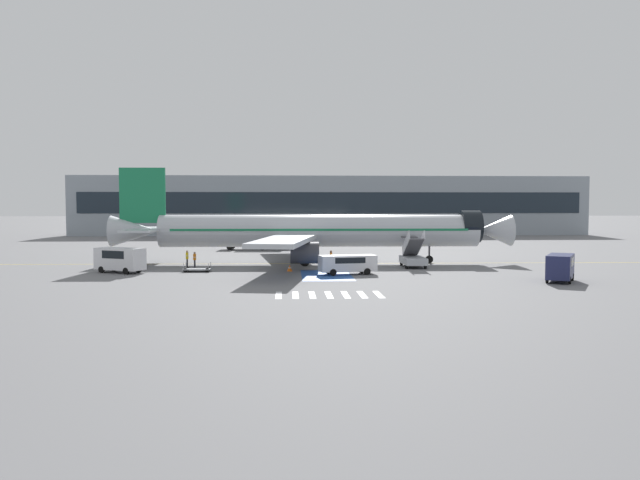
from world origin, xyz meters
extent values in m
plane|color=slate|center=(0.00, 0.00, 0.00)|extent=(600.00, 600.00, 0.00)
cube|color=gold|center=(-0.71, -0.50, 0.00)|extent=(78.78, 1.68, 0.01)
cube|color=#2856A8|center=(-0.71, -12.02, 0.00)|extent=(4.57, 9.11, 0.01)
cube|color=silver|center=(-4.91, -24.53, 0.00)|extent=(0.44, 3.60, 0.01)
cube|color=silver|center=(-3.71, -24.53, 0.00)|extent=(0.44, 3.60, 0.01)
cube|color=silver|center=(-2.51, -24.53, 0.00)|extent=(0.44, 3.60, 0.01)
cube|color=silver|center=(-1.31, -24.53, 0.00)|extent=(0.44, 3.60, 0.01)
cube|color=silver|center=(-0.11, -24.53, 0.00)|extent=(0.44, 3.60, 0.01)
cube|color=silver|center=(1.09, -24.53, 0.00)|extent=(0.44, 3.60, 0.01)
cube|color=silver|center=(2.29, -24.53, 0.00)|extent=(0.44, 3.60, 0.01)
cylinder|color=#B7BCC4|center=(-0.71, -0.50, 3.61)|extent=(34.85, 4.17, 3.52)
cone|color=#B7BCC4|center=(18.61, -0.86, 3.61)|extent=(3.93, 3.52, 3.45)
cone|color=#B7BCC4|center=(-20.74, -0.12, 3.61)|extent=(5.34, 3.47, 3.38)
cylinder|color=black|center=(15.98, -0.81, 4.05)|extent=(2.18, 3.59, 3.55)
cube|color=#197A4C|center=(-0.71, -0.50, 3.79)|extent=(32.07, 4.19, 0.24)
cube|color=#B7BCC4|center=(-4.10, 8.90, 3.08)|extent=(6.35, 18.35, 0.44)
cylinder|color=#38383D|center=(-2.29, 7.04, 1.77)|extent=(2.81, 2.18, 2.13)
cube|color=#B7BCC4|center=(-4.45, -9.77, 3.08)|extent=(7.00, 18.41, 0.44)
cylinder|color=#38383D|center=(-2.57, -7.97, 1.77)|extent=(2.81, 2.18, 2.13)
cube|color=#197A4C|center=(-19.95, -0.14, 7.49)|extent=(4.93, 0.45, 5.99)
cube|color=#B7BCC4|center=(-19.36, 3.19, 3.79)|extent=(3.27, 5.68, 0.24)
cube|color=#B7BCC4|center=(-19.49, -3.49, 3.79)|extent=(3.27, 5.68, 0.24)
cylinder|color=#38383D|center=(11.46, -0.73, 1.84)|extent=(0.20, 0.20, 2.84)
cylinder|color=black|center=(11.46, -0.73, 0.42)|extent=(0.85, 0.30, 0.84)
cylinder|color=#38383D|center=(-2.33, 2.39, 1.82)|extent=(0.24, 0.24, 2.53)
cylinder|color=black|center=(-2.33, 2.39, 0.55)|extent=(1.11, 0.62, 1.10)
cylinder|color=#38383D|center=(-2.44, -3.33, 1.82)|extent=(0.24, 0.24, 2.53)
cylinder|color=black|center=(-2.44, -3.33, 0.55)|extent=(1.11, 0.62, 1.10)
cube|color=#ADB2BA|center=(8.77, -5.04, 0.70)|extent=(2.29, 4.84, 0.70)
cylinder|color=black|center=(7.87, -3.34, 0.35)|extent=(0.23, 0.70, 0.70)
cylinder|color=black|center=(9.74, -3.37, 0.35)|extent=(0.23, 0.70, 0.70)
cylinder|color=black|center=(7.80, -6.70, 0.35)|extent=(0.23, 0.70, 0.70)
cylinder|color=black|center=(9.67, -6.73, 0.35)|extent=(0.23, 0.70, 0.70)
cube|color=#4C4C51|center=(8.77, -5.04, 2.03)|extent=(1.51, 4.18, 2.10)
cube|color=#4C4C51|center=(8.81, -2.76, 3.01)|extent=(1.67, 1.13, 0.12)
cube|color=silver|center=(8.00, -5.02, 2.50)|extent=(0.14, 4.49, 2.81)
cube|color=silver|center=(9.54, -5.05, 2.50)|extent=(0.14, 4.49, 2.81)
cube|color=#38383D|center=(-8.29, 21.17, 0.78)|extent=(9.22, 2.77, 0.60)
cube|color=silver|center=(-12.76, 21.31, 1.28)|extent=(2.10, 2.44, 1.60)
cube|color=black|center=(-13.78, 21.34, 1.60)|extent=(0.10, 2.00, 0.70)
cylinder|color=#B7BCC4|center=(-7.89, 21.16, 2.16)|extent=(6.36, 2.34, 2.15)
cylinder|color=gold|center=(-7.89, 21.16, 2.16)|extent=(0.42, 2.20, 2.19)
cylinder|color=black|center=(-12.39, 20.11, 0.48)|extent=(0.97, 0.31, 0.96)
cylinder|color=black|center=(-12.32, 22.48, 0.48)|extent=(0.97, 0.31, 0.96)
cylinder|color=black|center=(-7.82, 19.97, 0.48)|extent=(0.97, 0.31, 0.96)
cylinder|color=black|center=(-7.75, 22.34, 0.48)|extent=(0.97, 0.31, 0.96)
cylinder|color=black|center=(-5.28, 19.89, 0.48)|extent=(0.97, 0.31, 0.96)
cylinder|color=black|center=(-5.21, 22.27, 0.48)|extent=(0.97, 0.31, 0.96)
cube|color=silver|center=(-20.16, -8.94, 1.35)|extent=(5.13, 3.88, 2.05)
cube|color=black|center=(-20.16, -8.94, 1.80)|extent=(3.22, 2.90, 0.74)
cylinder|color=black|center=(-18.44, -8.88, 0.32)|extent=(0.66, 0.47, 0.64)
cylinder|color=black|center=(-19.24, -10.39, 0.32)|extent=(0.66, 0.47, 0.64)
cylinder|color=black|center=(-21.09, -7.49, 0.32)|extent=(0.66, 0.47, 0.64)
cylinder|color=black|center=(-21.88, -9.00, 0.32)|extent=(0.66, 0.47, 0.64)
cube|color=#1E234C|center=(18.57, -18.00, 1.31)|extent=(3.73, 4.59, 1.97)
cube|color=black|center=(18.57, -18.00, 1.74)|extent=(2.81, 2.96, 0.71)
cylinder|color=black|center=(18.47, -16.44, 0.32)|extent=(0.49, 0.65, 0.64)
cylinder|color=black|center=(19.97, -17.30, 0.32)|extent=(0.49, 0.65, 0.64)
cylinder|color=black|center=(17.17, -18.71, 0.32)|extent=(0.49, 0.65, 0.64)
cylinder|color=black|center=(18.67, -19.57, 0.32)|extent=(0.49, 0.65, 0.64)
cube|color=silver|center=(1.31, -11.47, 1.05)|extent=(5.49, 2.77, 1.47)
cube|color=black|center=(1.31, -11.47, 1.38)|extent=(3.18, 2.37, 0.53)
cylinder|color=black|center=(-0.13, -12.60, 0.32)|extent=(0.67, 0.32, 0.64)
cylinder|color=black|center=(-0.44, -10.94, 0.32)|extent=(0.67, 0.32, 0.64)
cylinder|color=black|center=(3.06, -12.00, 0.32)|extent=(0.67, 0.32, 0.64)
cylinder|color=black|center=(2.75, -10.34, 0.32)|extent=(0.67, 0.32, 0.64)
cube|color=gray|center=(-12.97, -8.30, 0.26)|extent=(2.62, 1.54, 0.12)
cylinder|color=black|center=(-11.92, -7.68, 0.20)|extent=(0.40, 0.11, 0.40)
cylinder|color=black|center=(-11.94, -8.95, 0.20)|extent=(0.40, 0.11, 0.40)
cylinder|color=black|center=(-14.00, -7.65, 0.20)|extent=(0.40, 0.11, 0.40)
cylinder|color=black|center=(-14.02, -8.92, 0.20)|extent=(0.40, 0.11, 0.40)
cylinder|color=gray|center=(-11.77, -7.63, 0.59)|extent=(0.05, 0.05, 0.55)
cylinder|color=gray|center=(-11.79, -9.01, 0.59)|extent=(0.05, 0.05, 0.55)
cylinder|color=gray|center=(-14.16, -7.59, 0.59)|extent=(0.05, 0.05, 0.55)
cylinder|color=gray|center=(-14.18, -8.97, 0.59)|extent=(0.05, 0.05, 0.55)
cylinder|color=#2D2D33|center=(-14.64, -3.79, 0.43)|extent=(0.14, 0.14, 0.85)
cylinder|color=#2D2D33|center=(-14.63, -3.96, 0.43)|extent=(0.14, 0.14, 0.85)
cube|color=yellow|center=(-14.64, -3.88, 1.19)|extent=(0.23, 0.42, 0.67)
cube|color=silver|center=(-14.64, -3.88, 1.19)|extent=(0.24, 0.43, 0.06)
sphere|color=beige|center=(-14.64, -3.88, 1.64)|extent=(0.23, 0.23, 0.23)
cylinder|color=#2D2D33|center=(-13.80, -4.22, 0.39)|extent=(0.14, 0.14, 0.79)
cylinder|color=#2D2D33|center=(-13.81, -4.38, 0.39)|extent=(0.14, 0.14, 0.79)
cube|color=orange|center=(-13.80, -4.30, 1.10)|extent=(0.25, 0.43, 0.62)
cube|color=silver|center=(-13.80, -4.30, 1.10)|extent=(0.26, 0.44, 0.06)
sphere|color=brown|center=(-13.80, -4.30, 1.51)|extent=(0.21, 0.21, 0.21)
cylinder|color=#2D2D33|center=(0.15, -6.09, 0.45)|extent=(0.14, 0.14, 0.90)
cylinder|color=#2D2D33|center=(0.14, -6.26, 0.45)|extent=(0.14, 0.14, 0.90)
cube|color=orange|center=(0.15, -6.18, 1.26)|extent=(0.26, 0.44, 0.71)
cube|color=silver|center=(0.15, -6.18, 1.26)|extent=(0.27, 0.45, 0.06)
sphere|color=#9E704C|center=(0.15, -6.18, 1.74)|extent=(0.24, 0.24, 0.24)
cone|color=orange|center=(-4.04, -8.42, 0.31)|extent=(0.56, 0.56, 0.62)
cylinder|color=white|center=(-4.04, -8.42, 0.34)|extent=(0.31, 0.31, 0.07)
cube|color=#89939E|center=(5.45, 67.72, 6.30)|extent=(110.14, 12.00, 12.60)
cube|color=#19232D|center=(5.45, 61.67, 6.93)|extent=(105.74, 0.10, 4.41)
camera|label=1|loc=(-4.33, -68.82, 6.44)|focal=35.00mm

